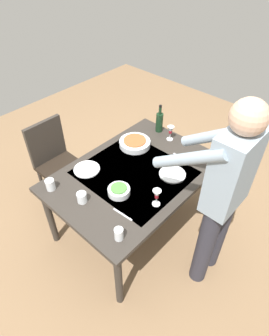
{
  "coord_description": "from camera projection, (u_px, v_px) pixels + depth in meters",
  "views": [
    {
      "loc": [
        1.35,
        1.24,
        2.41
      ],
      "look_at": [
        0.0,
        0.0,
        0.77
      ],
      "focal_mm": 30.57,
      "sensor_mm": 36.0,
      "label": 1
    }
  ],
  "objects": [
    {
      "name": "ground_plane",
      "position": [
        134.0,
        223.0,
        2.97
      ],
      "size": [
        6.0,
        6.0,
        0.0
      ],
      "primitive_type": "plane",
      "color": "#846647"
    },
    {
      "name": "dining_table",
      "position": [
        134.0,
        178.0,
        2.54
      ],
      "size": [
        1.46,
        1.02,
        0.72
      ],
      "color": "#332D28",
      "rests_on": "ground_plane"
    },
    {
      "name": "chair_near",
      "position": [
        55.0,
        158.0,
        2.94
      ],
      "size": [
        0.4,
        0.4,
        0.91
      ],
      "color": "black",
      "rests_on": "ground_plane"
    },
    {
      "name": "person_server",
      "position": [
        223.0,
        193.0,
        1.97
      ],
      "size": [
        0.42,
        0.61,
        1.69
      ],
      "color": "#2D2D38",
      "rests_on": "ground_plane"
    },
    {
      "name": "wine_bottle",
      "position": [
        159.0,
        122.0,
        2.9
      ],
      "size": [
        0.07,
        0.07,
        0.3
      ],
      "color": "black",
      "rests_on": "dining_table"
    },
    {
      "name": "wine_glass_left",
      "position": [
        157.0,
        195.0,
        2.15
      ],
      "size": [
        0.07,
        0.07,
        0.15
      ],
      "color": "white",
      "rests_on": "dining_table"
    },
    {
      "name": "wine_glass_right",
      "position": [
        171.0,
        131.0,
        2.79
      ],
      "size": [
        0.07,
        0.07,
        0.15
      ],
      "color": "white",
      "rests_on": "dining_table"
    },
    {
      "name": "water_cup_near_left",
      "position": [
        50.0,
        185.0,
        2.31
      ],
      "size": [
        0.08,
        0.08,
        0.09
      ],
      "primitive_type": "cylinder",
      "color": "silver",
      "rests_on": "dining_table"
    },
    {
      "name": "water_cup_near_right",
      "position": [
        82.0,
        197.0,
        2.21
      ],
      "size": [
        0.08,
        0.08,
        0.09
      ],
      "primitive_type": "cylinder",
      "color": "silver",
      "rests_on": "dining_table"
    },
    {
      "name": "water_cup_far_left",
      "position": [
        119.0,
        234.0,
        1.95
      ],
      "size": [
        0.07,
        0.07,
        0.1
      ],
      "primitive_type": "cylinder",
      "color": "silver",
      "rests_on": "dining_table"
    },
    {
      "name": "serving_bowl_pasta",
      "position": [
        135.0,
        143.0,
        2.76
      ],
      "size": [
        0.3,
        0.3,
        0.07
      ],
      "color": "silver",
      "rests_on": "dining_table"
    },
    {
      "name": "side_bowl_salad",
      "position": [
        119.0,
        191.0,
        2.28
      ],
      "size": [
        0.18,
        0.18,
        0.07
      ],
      "color": "silver",
      "rests_on": "dining_table"
    },
    {
      "name": "dinner_plate_near",
      "position": [
        87.0,
        169.0,
        2.51
      ],
      "size": [
        0.23,
        0.23,
        0.01
      ],
      "primitive_type": "cylinder",
      "color": "silver",
      "rests_on": "dining_table"
    },
    {
      "name": "dinner_plate_far",
      "position": [
        172.0,
        174.0,
        2.47
      ],
      "size": [
        0.23,
        0.23,
        0.01
      ],
      "primitive_type": "cylinder",
      "color": "silver",
      "rests_on": "dining_table"
    },
    {
      "name": "table_knife",
      "position": [
        182.0,
        158.0,
        2.63
      ],
      "size": [
        0.03,
        0.2,
        0.0
      ],
      "primitive_type": "cube",
      "rotation": [
        0.0,
        0.0,
        -0.07
      ],
      "color": "silver",
      "rests_on": "dining_table"
    },
    {
      "name": "table_fork",
      "position": [
        123.0,
        214.0,
        2.14
      ],
      "size": [
        0.03,
        0.18,
        0.0
      ],
      "primitive_type": "cube",
      "rotation": [
        0.0,
        0.0,
        0.07
      ],
      "color": "silver",
      "rests_on": "dining_table"
    }
  ]
}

